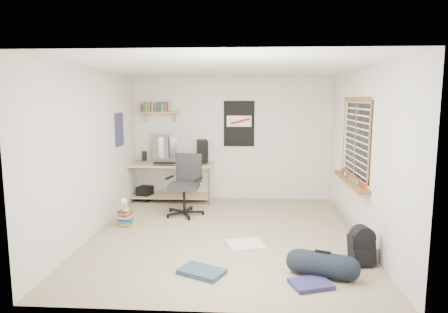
# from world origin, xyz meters

# --- Properties ---
(floor) EXTENTS (4.00, 4.50, 0.01)m
(floor) POSITION_xyz_m (0.00, 0.00, -0.01)
(floor) COLOR gray
(floor) RESTS_ON ground
(ceiling) EXTENTS (4.00, 4.50, 0.01)m
(ceiling) POSITION_xyz_m (0.00, 0.00, 2.50)
(ceiling) COLOR white
(ceiling) RESTS_ON ground
(back_wall) EXTENTS (4.00, 0.01, 2.50)m
(back_wall) POSITION_xyz_m (0.00, 2.25, 1.25)
(back_wall) COLOR silver
(back_wall) RESTS_ON ground
(left_wall) EXTENTS (0.01, 4.50, 2.50)m
(left_wall) POSITION_xyz_m (-2.00, 0.00, 1.25)
(left_wall) COLOR silver
(left_wall) RESTS_ON ground
(right_wall) EXTENTS (0.01, 4.50, 2.50)m
(right_wall) POSITION_xyz_m (2.00, 0.00, 1.25)
(right_wall) COLOR silver
(right_wall) RESTS_ON ground
(desk) EXTENTS (1.77, 0.78, 0.81)m
(desk) POSITION_xyz_m (-1.24, 2.00, 0.36)
(desk) COLOR tan
(desk) RESTS_ON floor
(monitor_left) EXTENTS (0.43, 0.31, 0.48)m
(monitor_left) POSITION_xyz_m (-1.39, 1.88, 1.05)
(monitor_left) COLOR #98979C
(monitor_left) RESTS_ON desk
(monitor_right) EXTENTS (0.39, 0.22, 0.41)m
(monitor_right) POSITION_xyz_m (-1.24, 1.87, 1.02)
(monitor_right) COLOR #97969B
(monitor_right) RESTS_ON desk
(pc_tower) EXTENTS (0.27, 0.44, 0.43)m
(pc_tower) POSITION_xyz_m (-0.57, 2.00, 1.02)
(pc_tower) COLOR black
(pc_tower) RESTS_ON desk
(keyboard) EXTENTS (0.43, 0.16, 0.02)m
(keyboard) POSITION_xyz_m (-1.27, 1.67, 0.82)
(keyboard) COLOR black
(keyboard) RESTS_ON desk
(speaker_left) EXTENTS (0.12, 0.12, 0.19)m
(speaker_left) POSITION_xyz_m (-1.75, 2.00, 0.90)
(speaker_left) COLOR black
(speaker_left) RESTS_ON desk
(speaker_right) EXTENTS (0.12, 0.12, 0.19)m
(speaker_right) POSITION_xyz_m (-0.70, 1.67, 0.90)
(speaker_right) COLOR black
(speaker_right) RESTS_ON desk
(office_chair) EXTENTS (0.86, 0.86, 1.09)m
(office_chair) POSITION_xyz_m (-0.79, 0.98, 0.49)
(office_chair) COLOR #262629
(office_chair) RESTS_ON floor
(wall_shelf) EXTENTS (0.80, 0.22, 0.24)m
(wall_shelf) POSITION_xyz_m (-1.45, 2.14, 1.78)
(wall_shelf) COLOR tan
(wall_shelf) RESTS_ON back_wall
(poster_back_wall) EXTENTS (0.62, 0.03, 0.92)m
(poster_back_wall) POSITION_xyz_m (0.15, 2.23, 1.55)
(poster_back_wall) COLOR black
(poster_back_wall) RESTS_ON back_wall
(poster_left_wall) EXTENTS (0.02, 0.42, 0.60)m
(poster_left_wall) POSITION_xyz_m (-1.99, 1.20, 1.50)
(poster_left_wall) COLOR navy
(poster_left_wall) RESTS_ON left_wall
(window) EXTENTS (0.10, 1.50, 1.26)m
(window) POSITION_xyz_m (1.95, 0.30, 1.45)
(window) COLOR brown
(window) RESTS_ON right_wall
(baseboard_heater) EXTENTS (0.08, 2.50, 0.18)m
(baseboard_heater) POSITION_xyz_m (1.96, 0.30, 0.09)
(baseboard_heater) COLOR #B7B2A8
(baseboard_heater) RESTS_ON floor
(backpack) EXTENTS (0.33, 0.28, 0.39)m
(backpack) POSITION_xyz_m (1.75, -1.04, 0.20)
(backpack) COLOR black
(backpack) RESTS_ON floor
(duffel_bag) EXTENTS (0.37, 0.37, 0.57)m
(duffel_bag) POSITION_xyz_m (1.21, -1.40, 0.14)
(duffel_bag) COLOR black
(duffel_bag) RESTS_ON floor
(tshirt) EXTENTS (0.60, 0.55, 0.04)m
(tshirt) POSITION_xyz_m (0.31, -0.48, 0.02)
(tshirt) COLOR silver
(tshirt) RESTS_ON floor
(jeans_a) EXTENTS (0.61, 0.52, 0.06)m
(jeans_a) POSITION_xyz_m (-0.20, -1.41, 0.03)
(jeans_a) COLOR navy
(jeans_a) RESTS_ON floor
(jeans_b) EXTENTS (0.51, 0.44, 0.05)m
(jeans_b) POSITION_xyz_m (1.04, -1.65, 0.03)
(jeans_b) COLOR navy
(jeans_b) RESTS_ON floor
(book_stack) EXTENTS (0.55, 0.50, 0.30)m
(book_stack) POSITION_xyz_m (-1.63, 0.28, 0.15)
(book_stack) COLOR brown
(book_stack) RESTS_ON floor
(desk_lamp) EXTENTS (0.17, 0.22, 0.19)m
(desk_lamp) POSITION_xyz_m (-1.61, 0.26, 0.38)
(desk_lamp) COLOR silver
(desk_lamp) RESTS_ON book_stack
(subwoofer) EXTENTS (0.33, 0.33, 0.30)m
(subwoofer) POSITION_xyz_m (-1.75, 1.95, 0.14)
(subwoofer) COLOR black
(subwoofer) RESTS_ON floor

